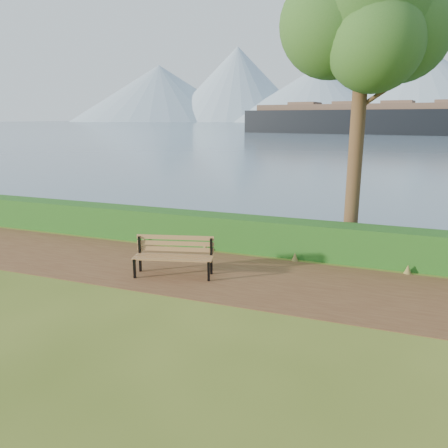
% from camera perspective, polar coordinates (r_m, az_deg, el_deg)
% --- Properties ---
extents(ground, '(140.00, 140.00, 0.00)m').
position_cam_1_polar(ground, '(10.88, -1.34, -7.13)').
color(ground, '#4A5E1B').
rests_on(ground, ground).
extents(path, '(40.00, 3.40, 0.01)m').
position_cam_1_polar(path, '(11.14, -0.76, -6.59)').
color(path, '#57321D').
rests_on(path, ground).
extents(hedge, '(32.00, 0.85, 1.00)m').
position_cam_1_polar(hedge, '(13.06, 2.91, -1.26)').
color(hedge, '#144413').
rests_on(hedge, ground).
extents(water, '(700.00, 510.00, 0.00)m').
position_cam_1_polar(water, '(269.48, 20.27, 12.09)').
color(water, slate).
rests_on(water, ground).
extents(mountains, '(585.00, 190.00, 70.00)m').
position_cam_1_polar(mountains, '(416.36, 19.61, 16.25)').
color(mountains, '#8199AC').
rests_on(mountains, ground).
extents(bench, '(2.06, 1.05, 0.99)m').
position_cam_1_polar(bench, '(11.01, -6.55, -3.82)').
color(bench, black).
rests_on(bench, ground).
extents(tree, '(4.44, 3.64, 8.71)m').
position_cam_1_polar(tree, '(13.27, 17.92, 24.44)').
color(tree, '#3C2518').
rests_on(tree, ground).
extents(cargo_ship, '(80.16, 23.27, 24.04)m').
position_cam_1_polar(cargo_ship, '(112.90, 24.47, 12.39)').
color(cargo_ship, black).
rests_on(cargo_ship, ground).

